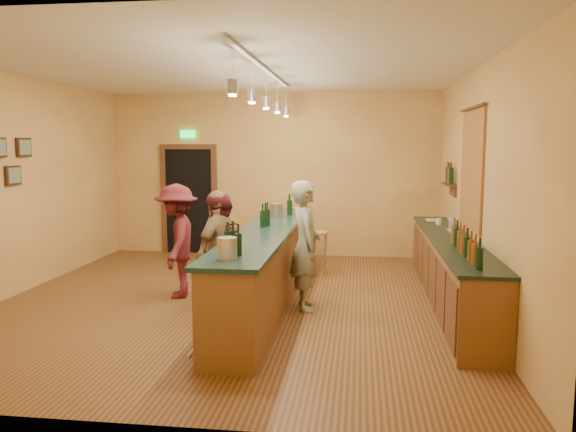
# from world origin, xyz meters

# --- Properties ---
(floor) EXTENTS (7.00, 7.00, 0.00)m
(floor) POSITION_xyz_m (0.00, 0.00, 0.00)
(floor) COLOR #582E19
(floor) RESTS_ON ground
(ceiling) EXTENTS (6.50, 7.00, 0.02)m
(ceiling) POSITION_xyz_m (0.00, 0.00, 3.20)
(ceiling) COLOR silver
(ceiling) RESTS_ON wall_back
(wall_back) EXTENTS (6.50, 0.02, 3.20)m
(wall_back) POSITION_xyz_m (0.00, 3.50, 1.60)
(wall_back) COLOR #B67D44
(wall_back) RESTS_ON floor
(wall_front) EXTENTS (6.50, 0.02, 3.20)m
(wall_front) POSITION_xyz_m (0.00, -3.50, 1.60)
(wall_front) COLOR #B67D44
(wall_front) RESTS_ON floor
(wall_left) EXTENTS (0.02, 7.00, 3.20)m
(wall_left) POSITION_xyz_m (-3.25, 0.00, 1.60)
(wall_left) COLOR #B67D44
(wall_left) RESTS_ON floor
(wall_right) EXTENTS (0.02, 7.00, 3.20)m
(wall_right) POSITION_xyz_m (3.25, 0.00, 1.60)
(wall_right) COLOR #B67D44
(wall_right) RESTS_ON floor
(doorway) EXTENTS (1.15, 0.09, 2.48)m
(doorway) POSITION_xyz_m (-1.70, 3.47, 1.13)
(doorway) COLOR black
(doorway) RESTS_ON wall_back
(tapestry) EXTENTS (0.03, 1.40, 1.60)m
(tapestry) POSITION_xyz_m (3.23, 0.40, 1.85)
(tapestry) COLOR maroon
(tapestry) RESTS_ON wall_right
(bottle_shelf) EXTENTS (0.17, 0.55, 0.54)m
(bottle_shelf) POSITION_xyz_m (3.17, 1.90, 1.67)
(bottle_shelf) COLOR #4F2617
(bottle_shelf) RESTS_ON wall_right
(back_counter) EXTENTS (0.60, 4.55, 1.27)m
(back_counter) POSITION_xyz_m (2.97, 0.18, 0.49)
(back_counter) COLOR brown
(back_counter) RESTS_ON floor
(tasting_bar) EXTENTS (0.73, 5.10, 1.38)m
(tasting_bar) POSITION_xyz_m (0.47, -0.00, 0.61)
(tasting_bar) COLOR brown
(tasting_bar) RESTS_ON floor
(pendant_track) EXTENTS (0.11, 4.60, 0.50)m
(pendant_track) POSITION_xyz_m (0.47, -0.00, 2.98)
(pendant_track) COLOR silver
(pendant_track) RESTS_ON ceiling
(bartender) EXTENTS (0.54, 0.70, 1.72)m
(bartender) POSITION_xyz_m (1.02, -0.18, 0.86)
(bartender) COLOR gray
(bartender) RESTS_ON floor
(customer_a) EXTENTS (0.81, 0.91, 1.57)m
(customer_a) POSITION_xyz_m (-0.08, -0.50, 0.78)
(customer_a) COLOR #59191E
(customer_a) RESTS_ON floor
(customer_b) EXTENTS (0.69, 1.02, 1.61)m
(customer_b) POSITION_xyz_m (-0.08, -0.47, 0.80)
(customer_b) COLOR #997A51
(customer_b) RESTS_ON floor
(customer_c) EXTENTS (0.80, 1.16, 1.64)m
(customer_c) POSITION_xyz_m (-0.87, 0.19, 0.82)
(customer_c) COLOR #59191E
(customer_c) RESTS_ON floor
(bar_stool) EXTENTS (0.36, 0.36, 0.73)m
(bar_stool) POSITION_xyz_m (1.03, 1.82, 0.59)
(bar_stool) COLOR #AD764E
(bar_stool) RESTS_ON floor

